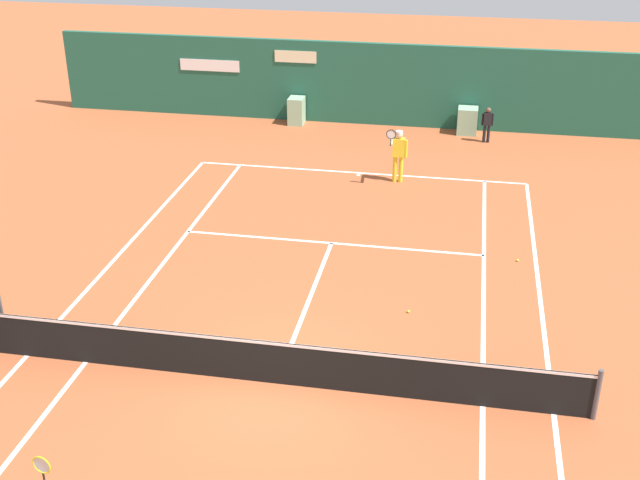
{
  "coord_description": "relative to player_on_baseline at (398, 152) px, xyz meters",
  "views": [
    {
      "loc": [
        3.25,
        -12.75,
        9.46
      ],
      "look_at": [
        -0.03,
        4.9,
        0.8
      ],
      "focal_mm": 45.56,
      "sensor_mm": 36.0,
      "label": 1
    }
  ],
  "objects": [
    {
      "name": "ground_plane",
      "position": [
        -1.28,
        -10.57,
        -1.0
      ],
      "size": [
        80.0,
        80.0,
        0.01
      ],
      "color": "#A8512D"
    },
    {
      "name": "tennis_net",
      "position": [
        -1.28,
        -11.15,
        -0.5
      ],
      "size": [
        12.1,
        0.1,
        1.07
      ],
      "color": "#4C4C51",
      "rests_on": "ground_plane"
    },
    {
      "name": "sponsor_back_wall",
      "position": [
        -1.27,
        5.83,
        0.48
      ],
      "size": [
        25.0,
        1.02,
        3.07
      ],
      "color": "#1E5642",
      "rests_on": "ground_plane"
    },
    {
      "name": "player_on_baseline",
      "position": [
        0.0,
        0.0,
        0.0
      ],
      "size": [
        0.62,
        0.72,
        1.89
      ],
      "rotation": [
        0.0,
        0.0,
        3.21
      ],
      "color": "yellow",
      "rests_on": "ground_plane"
    },
    {
      "name": "ball_kid_right_post",
      "position": [
        2.74,
        4.42,
        -0.27
      ],
      "size": [
        0.42,
        0.19,
        1.28
      ],
      "rotation": [
        0.0,
        0.0,
        3.24
      ],
      "color": "black",
      "rests_on": "ground_plane"
    },
    {
      "name": "tennis_ball_mid_court",
      "position": [
        1.05,
        -7.98,
        -0.97
      ],
      "size": [
        0.07,
        0.07,
        0.07
      ],
      "primitive_type": "sphere",
      "color": "#CCE033",
      "rests_on": "ground_plane"
    },
    {
      "name": "tennis_ball_near_service_line",
      "position": [
        3.56,
        -4.93,
        -0.97
      ],
      "size": [
        0.07,
        0.07,
        0.07
      ],
      "primitive_type": "sphere",
      "color": "#CCE033",
      "rests_on": "ground_plane"
    }
  ]
}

